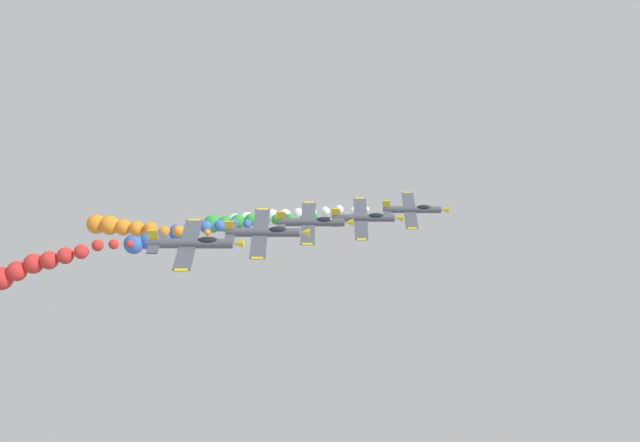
{
  "coord_description": "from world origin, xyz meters",
  "views": [
    {
      "loc": [
        95.83,
        1.09,
        166.62
      ],
      "look_at": [
        0.0,
        0.0,
        139.62
      ],
      "focal_mm": 41.9,
      "sensor_mm": 36.0,
      "label": 1
    }
  ],
  "objects_px": {
    "airplane_lead": "(413,209)",
    "airplane_right_outer": "(193,243)",
    "airplane_left_outer": "(265,232)",
    "airplane_right_inner": "(312,222)",
    "airplane_left_inner": "(365,218)"
  },
  "relations": [
    {
      "from": "airplane_lead",
      "to": "airplane_right_outer",
      "type": "bearing_deg",
      "value": -38.03
    },
    {
      "from": "airplane_lead",
      "to": "airplane_left_outer",
      "type": "height_order",
      "value": "airplane_left_outer"
    },
    {
      "from": "airplane_right_inner",
      "to": "airplane_left_outer",
      "type": "distance_m",
      "value": 10.81
    },
    {
      "from": "airplane_lead",
      "to": "airplane_right_inner",
      "type": "xyz_separation_m",
      "value": [
        16.95,
        -15.52,
        2.68
      ]
    },
    {
      "from": "airplane_left_outer",
      "to": "airplane_right_outer",
      "type": "bearing_deg",
      "value": -35.02
    },
    {
      "from": "airplane_lead",
      "to": "airplane_left_inner",
      "type": "distance_m",
      "value": 12.3
    },
    {
      "from": "airplane_right_inner",
      "to": "airplane_lead",
      "type": "bearing_deg",
      "value": 137.52
    },
    {
      "from": "airplane_left_inner",
      "to": "airplane_lead",
      "type": "bearing_deg",
      "value": 138.53
    },
    {
      "from": "airplane_left_inner",
      "to": "airplane_right_outer",
      "type": "relative_size",
      "value": 1.0
    },
    {
      "from": "airplane_left_inner",
      "to": "airplane_right_inner",
      "type": "bearing_deg",
      "value": -43.62
    },
    {
      "from": "airplane_left_inner",
      "to": "airplane_left_outer",
      "type": "bearing_deg",
      "value": -37.75
    },
    {
      "from": "airplane_left_inner",
      "to": "airplane_right_outer",
      "type": "xyz_separation_m",
      "value": [
        26.81,
        -20.03,
        4.48
      ]
    },
    {
      "from": "airplane_lead",
      "to": "airplane_right_inner",
      "type": "bearing_deg",
      "value": -42.48
    },
    {
      "from": "airplane_left_inner",
      "to": "airplane_right_inner",
      "type": "relative_size",
      "value": 1.0
    },
    {
      "from": "airplane_right_outer",
      "to": "airplane_left_outer",
      "type": "bearing_deg",
      "value": 144.98
    }
  ]
}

